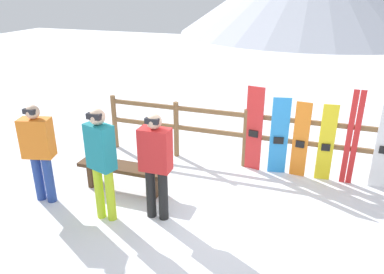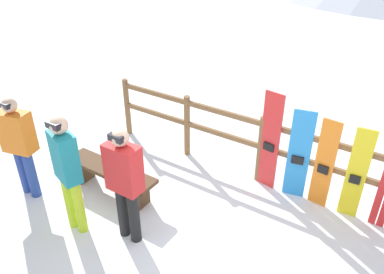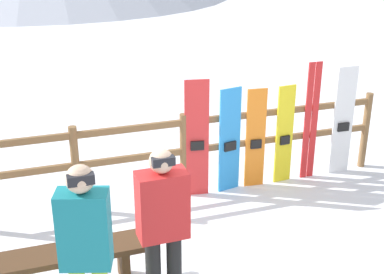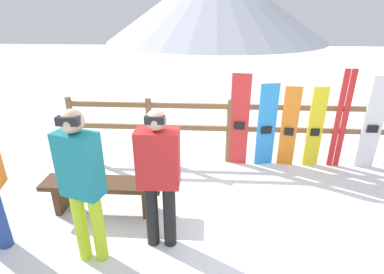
{
  "view_description": "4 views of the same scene",
  "coord_description": "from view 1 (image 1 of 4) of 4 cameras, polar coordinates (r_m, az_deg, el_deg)",
  "views": [
    {
      "loc": [
        1.16,
        -4.48,
        3.18
      ],
      "look_at": [
        -0.69,
        0.81,
        0.88
      ],
      "focal_mm": 35.0,
      "sensor_mm": 36.0,
      "label": 1
    },
    {
      "loc": [
        1.81,
        -2.81,
        3.59
      ],
      "look_at": [
        -0.59,
        0.82,
        1.07
      ],
      "focal_mm": 35.0,
      "sensor_mm": 36.0,
      "label": 2
    },
    {
      "loc": [
        -1.88,
        -4.13,
        3.33
      ],
      "look_at": [
        -0.15,
        1.03,
        1.13
      ],
      "focal_mm": 50.0,
      "sensor_mm": 36.0,
      "label": 3
    },
    {
      "loc": [
        -0.34,
        -2.91,
        2.47
      ],
      "look_at": [
        -0.59,
        1.09,
        0.75
      ],
      "focal_mm": 28.0,
      "sensor_mm": 36.0,
      "label": 4
    }
  ],
  "objects": [
    {
      "name": "ground_plane",
      "position": [
        5.61,
        3.99,
        -12.25
      ],
      "size": [
        40.0,
        40.0,
        0.0
      ],
      "primitive_type": "plane",
      "color": "white"
    },
    {
      "name": "person_orange",
      "position": [
        6.06,
        -22.35,
        -1.55
      ],
      "size": [
        0.5,
        0.35,
        1.57
      ],
      "color": "navy",
      "rests_on": "ground"
    },
    {
      "name": "snowboard_blue",
      "position": [
        6.73,
        13.13,
        0.08
      ],
      "size": [
        0.31,
        0.1,
        1.4
      ],
      "color": "#288CE0",
      "rests_on": "ground"
    },
    {
      "name": "snowboard_red",
      "position": [
        6.76,
        9.41,
        1.15
      ],
      "size": [
        0.31,
        0.09,
        1.56
      ],
      "color": "red",
      "rests_on": "ground"
    },
    {
      "name": "person_teal",
      "position": [
        5.27,
        -13.69,
        -2.97
      ],
      "size": [
        0.45,
        0.33,
        1.68
      ],
      "color": "#B7D826",
      "rests_on": "ground"
    },
    {
      "name": "ski_pair_red",
      "position": [
        6.7,
        23.24,
        -0.19
      ],
      "size": [
        0.19,
        0.02,
        1.64
      ],
      "color": "red",
      "rests_on": "ground"
    },
    {
      "name": "snowboard_orange",
      "position": [
        6.72,
        16.2,
        -0.48
      ],
      "size": [
        0.27,
        0.07,
        1.36
      ],
      "color": "orange",
      "rests_on": "ground"
    },
    {
      "name": "bench",
      "position": [
        6.23,
        -10.38,
        -5.19
      ],
      "size": [
        1.53,
        0.36,
        0.45
      ],
      "color": "#4C331E",
      "rests_on": "ground"
    },
    {
      "name": "person_red",
      "position": [
        5.19,
        -5.57,
        -3.55
      ],
      "size": [
        0.44,
        0.24,
        1.6
      ],
      "color": "black",
      "rests_on": "ground"
    },
    {
      "name": "fence",
      "position": [
        6.87,
        8.18,
        0.63
      ],
      "size": [
        5.54,
        0.1,
        1.11
      ],
      "color": "brown",
      "rests_on": "ground"
    },
    {
      "name": "snowboard_yellow",
      "position": [
        6.72,
        19.78,
        -0.92
      ],
      "size": [
        0.26,
        0.07,
        1.37
      ],
      "color": "yellow",
      "rests_on": "ground"
    }
  ]
}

